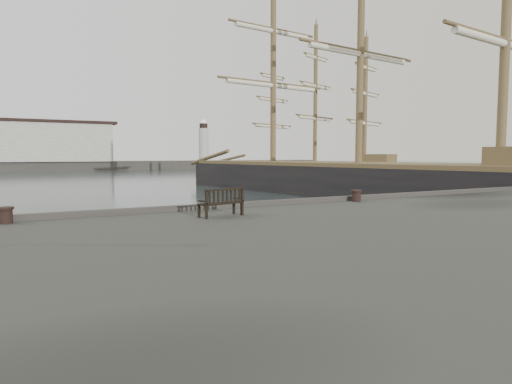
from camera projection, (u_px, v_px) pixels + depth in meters
ground at (212, 253)px, 15.68m from camera, size 400.00×400.00×0.00m
breakwater at (11, 150)px, 93.23m from camera, size 140.00×9.50×12.20m
bench at (221, 208)px, 13.51m from camera, size 1.48×0.76×0.81m
bollard_left at (6, 215)px, 12.08m from camera, size 0.54×0.54×0.44m
bollard_right at (356, 196)px, 17.83m from camera, size 0.56×0.56×0.46m
tall_ship_main at (358, 186)px, 37.80m from camera, size 12.99×41.66×30.73m
tall_ship_far at (315, 176)px, 57.87m from camera, size 13.52×24.59×20.85m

